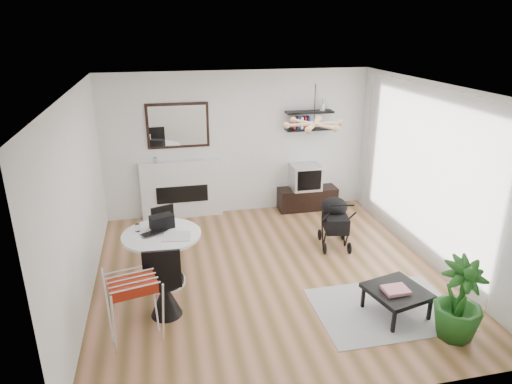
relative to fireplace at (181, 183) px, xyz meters
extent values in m
plane|color=brown|center=(1.10, -2.42, -0.69)|extent=(5.00, 5.00, 0.00)
plane|color=white|center=(1.10, -2.42, 2.01)|extent=(5.00, 5.00, 0.00)
plane|color=white|center=(1.10, 0.08, 0.66)|extent=(5.00, 0.00, 5.00)
plane|color=white|center=(-1.40, -2.42, 0.66)|extent=(0.00, 5.00, 5.00)
plane|color=white|center=(3.60, -2.42, 0.66)|extent=(0.00, 5.00, 5.00)
cube|color=white|center=(3.50, -2.22, 0.66)|extent=(0.04, 3.60, 2.60)
cube|color=white|center=(0.00, 0.00, -0.14)|extent=(1.50, 0.15, 1.10)
cube|color=black|center=(0.00, -0.06, -0.21)|extent=(0.95, 0.06, 0.32)
cube|color=black|center=(0.00, 0.06, 1.06)|extent=(1.12, 0.03, 0.82)
cube|color=white|center=(0.00, 0.04, 1.06)|extent=(1.02, 0.01, 0.72)
cube|color=black|center=(2.44, -0.05, 0.91)|extent=(0.90, 0.25, 0.04)
cube|color=black|center=(2.44, -0.05, 1.23)|extent=(0.90, 0.25, 0.04)
cube|color=black|center=(2.44, -0.14, -0.47)|extent=(1.15, 0.40, 0.43)
cube|color=silver|center=(2.38, -0.14, -0.01)|extent=(0.56, 0.49, 0.49)
cube|color=black|center=(2.38, -0.37, -0.01)|extent=(0.48, 0.01, 0.39)
cylinder|color=white|center=(-0.41, -2.38, -0.65)|extent=(0.58, 0.58, 0.06)
cylinder|color=white|center=(-0.41, -2.38, -0.28)|extent=(0.15, 0.15, 0.68)
cylinder|color=white|center=(-0.41, -2.38, 0.08)|extent=(1.08, 1.08, 0.04)
imported|color=black|center=(-0.48, -2.40, 0.12)|extent=(0.43, 0.38, 0.03)
cube|color=black|center=(-0.39, -2.19, 0.20)|extent=(0.36, 0.28, 0.19)
cube|color=white|center=(-0.21, -2.52, 0.11)|extent=(0.41, 0.35, 0.01)
cylinder|color=white|center=(-0.73, -2.23, 0.16)|extent=(0.07, 0.07, 0.11)
cylinder|color=black|center=(-0.32, -1.66, -0.28)|extent=(0.40, 0.40, 0.05)
cone|color=black|center=(-0.32, -1.66, -0.49)|extent=(0.33, 0.33, 0.38)
cube|color=black|center=(-0.38, -1.49, -0.05)|extent=(0.35, 0.16, 0.41)
cylinder|color=black|center=(-0.41, -3.11, -0.19)|extent=(0.49, 0.49, 0.06)
cone|color=black|center=(-0.41, -3.11, -0.45)|extent=(0.40, 0.40, 0.46)
cube|color=black|center=(-0.42, -3.34, 0.09)|extent=(0.44, 0.07, 0.50)
cube|color=maroon|center=(-0.76, -3.58, 0.08)|extent=(0.55, 0.39, 0.13)
cube|color=black|center=(2.37, -1.78, -0.25)|extent=(0.46, 0.60, 0.25)
ellipsoid|color=black|center=(2.40, -1.62, -0.05)|extent=(0.44, 0.44, 0.31)
cylinder|color=black|center=(2.31, -2.12, 0.18)|extent=(0.40, 0.10, 0.03)
torus|color=black|center=(2.22, -1.49, -0.60)|extent=(0.08, 0.20, 0.19)
torus|color=black|center=(2.61, -1.56, -0.60)|extent=(0.08, 0.20, 0.19)
torus|color=black|center=(2.13, -1.99, -0.60)|extent=(0.08, 0.20, 0.19)
torus|color=black|center=(2.52, -2.06, -0.60)|extent=(0.08, 0.20, 0.19)
cube|color=#ADADAD|center=(2.36, -3.61, -0.68)|extent=(1.81, 1.30, 0.01)
cube|color=black|center=(2.43, -3.72, -0.36)|extent=(0.81, 0.81, 0.06)
cube|color=black|center=(2.22, -4.07, -0.53)|extent=(0.04, 0.04, 0.29)
cube|color=black|center=(2.78, -3.93, -0.53)|extent=(0.04, 0.04, 0.29)
cube|color=black|center=(2.09, -3.51, -0.53)|extent=(0.04, 0.04, 0.29)
cube|color=black|center=(2.65, -3.37, -0.53)|extent=(0.04, 0.04, 0.29)
cube|color=#E13855|center=(2.39, -3.76, -0.31)|extent=(0.31, 0.25, 0.04)
imported|color=#1C5117|center=(2.90, -4.27, -0.19)|extent=(0.59, 0.59, 1.00)
camera|label=1|loc=(-0.34, -8.15, 2.81)|focal=32.00mm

